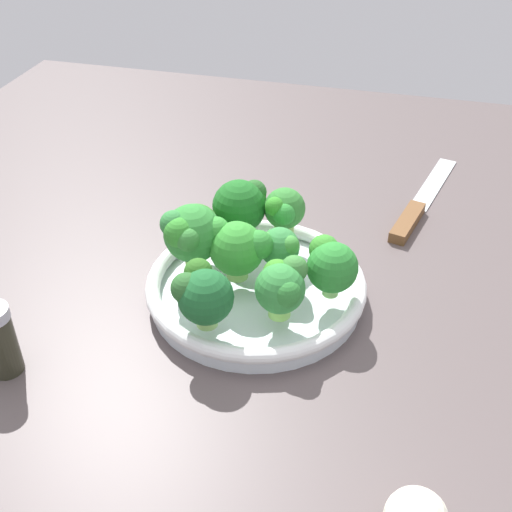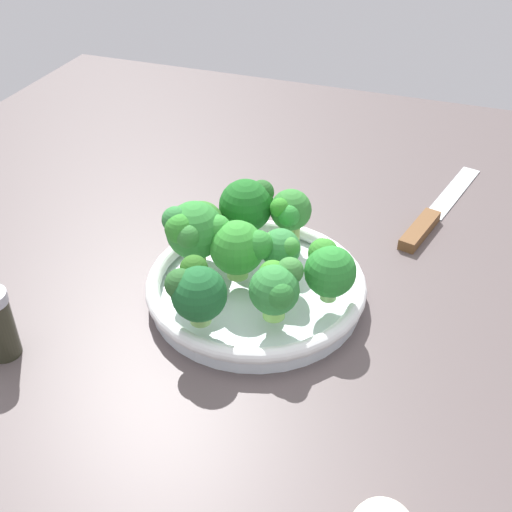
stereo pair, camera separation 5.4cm
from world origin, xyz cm
name	(u,v)px [view 1 (the left image)]	position (x,y,z in cm)	size (l,w,h in cm)	color
ground_plane	(254,292)	(0.00, 0.00, -1.25)	(130.00, 130.00, 2.50)	#554A4A
bowl	(256,287)	(0.96, -2.50, 1.61)	(25.67, 25.67, 3.15)	white
broccoli_floret_0	(330,264)	(9.46, -3.00, 6.96)	(5.78, 6.10, 6.52)	#96D873
broccoli_floret_1	(279,248)	(3.27, -0.88, 6.62)	(4.84, 4.61, 5.78)	#8EC563
broccoli_floret_2	(282,286)	(5.17, -7.97, 6.90)	(5.36, 6.22, 6.36)	#8AD059
broccoli_floret_3	(197,227)	(-7.13, 0.72, 6.69)	(5.44, 5.98, 6.14)	#7FBD5F
broccoli_floret_4	(203,294)	(-2.36, -11.46, 7.03)	(6.47, 6.50, 6.64)	#8CBD62
broccoli_floret_5	(237,247)	(-1.14, -2.83, 7.23)	(8.32, 6.24, 7.21)	#87BD59
broccoli_floret_6	(241,206)	(-3.03, 5.67, 7.32)	(6.62, 6.78, 7.47)	#82C15E
broccoli_floret_7	(284,210)	(2.21, 6.11, 7.27)	(5.09, 5.85, 6.75)	#85B050
broccoli_floret_8	(190,234)	(-6.56, -3.13, 8.31)	(6.72, 7.34, 8.33)	#85B14D
knife	(417,207)	(18.26, 22.14, 0.55)	(8.60, 26.42, 1.50)	silver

